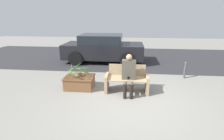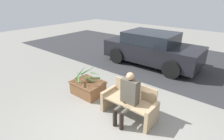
{
  "view_description": "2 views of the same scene",
  "coord_description": "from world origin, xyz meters",
  "px_view_note": "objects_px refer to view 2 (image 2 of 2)",
  "views": [
    {
      "loc": [
        -0.04,
        -4.63,
        2.42
      ],
      "look_at": [
        -0.59,
        0.74,
        0.71
      ],
      "focal_mm": 28.0,
      "sensor_mm": 36.0,
      "label": 1
    },
    {
      "loc": [
        1.92,
        -2.47,
        2.89
      ],
      "look_at": [
        -1.03,
        1.16,
        0.89
      ],
      "focal_mm": 28.0,
      "sensor_mm": 36.0,
      "label": 2
    }
  ],
  "objects_px": {
    "person_seated": "(128,96)",
    "planter_box": "(88,87)",
    "potted_plant": "(87,76)",
    "bench": "(130,102)",
    "parked_car": "(152,48)"
  },
  "relations": [
    {
      "from": "person_seated",
      "to": "planter_box",
      "type": "height_order",
      "value": "person_seated"
    },
    {
      "from": "bench",
      "to": "person_seated",
      "type": "distance_m",
      "value": 0.36
    },
    {
      "from": "planter_box",
      "to": "parked_car",
      "type": "xyz_separation_m",
      "value": [
        0.27,
        3.67,
        0.49
      ]
    },
    {
      "from": "bench",
      "to": "potted_plant",
      "type": "xyz_separation_m",
      "value": [
        -1.63,
        0.07,
        0.24
      ]
    },
    {
      "from": "person_seated",
      "to": "parked_car",
      "type": "bearing_deg",
      "value": 109.69
    },
    {
      "from": "planter_box",
      "to": "potted_plant",
      "type": "relative_size",
      "value": 1.24
    },
    {
      "from": "bench",
      "to": "person_seated",
      "type": "relative_size",
      "value": 1.1
    },
    {
      "from": "planter_box",
      "to": "potted_plant",
      "type": "xyz_separation_m",
      "value": [
        -0.01,
        -0.01,
        0.4
      ]
    },
    {
      "from": "bench",
      "to": "parked_car",
      "type": "bearing_deg",
      "value": 109.81
    },
    {
      "from": "parked_car",
      "to": "bench",
      "type": "bearing_deg",
      "value": -70.19
    },
    {
      "from": "bench",
      "to": "person_seated",
      "type": "xyz_separation_m",
      "value": [
        0.06,
        -0.18,
        0.31
      ]
    },
    {
      "from": "person_seated",
      "to": "planter_box",
      "type": "bearing_deg",
      "value": 171.32
    },
    {
      "from": "potted_plant",
      "to": "bench",
      "type": "bearing_deg",
      "value": -2.37
    },
    {
      "from": "person_seated",
      "to": "parked_car",
      "type": "height_order",
      "value": "parked_car"
    },
    {
      "from": "potted_plant",
      "to": "parked_car",
      "type": "distance_m",
      "value": 3.69
    }
  ]
}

